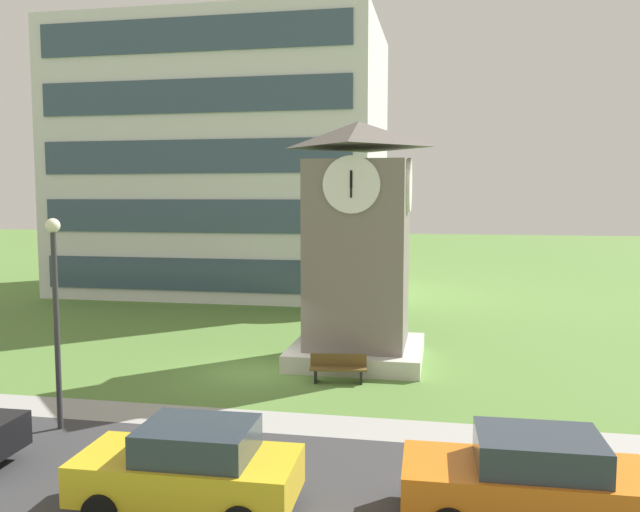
{
  "coord_description": "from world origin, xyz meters",
  "views": [
    {
      "loc": [
        6.08,
        -20.48,
        5.93
      ],
      "look_at": [
        1.57,
        3.25,
        3.66
      ],
      "focal_mm": 36.35,
      "sensor_mm": 36.0,
      "label": 1
    }
  ],
  "objects": [
    {
      "name": "ground_plane",
      "position": [
        0.0,
        0.0,
        0.0
      ],
      "size": [
        160.0,
        160.0,
        0.0
      ],
      "primitive_type": "plane",
      "color": "#567F38"
    },
    {
      "name": "street_asphalt",
      "position": [
        0.0,
        -8.91,
        0.0
      ],
      "size": [
        120.0,
        7.2,
        0.01
      ],
      "primitive_type": "cube",
      "color": "#38383A",
      "rests_on": "ground"
    },
    {
      "name": "kerb_strip",
      "position": [
        0.0,
        -4.51,
        0.0
      ],
      "size": [
        120.0,
        1.6,
        0.01
      ],
      "primitive_type": "cube",
      "color": "#9E9E99",
      "rests_on": "ground"
    },
    {
      "name": "office_building",
      "position": [
        -7.24,
        18.56,
        8.0
      ],
      "size": [
        18.93,
        11.76,
        16.0
      ],
      "color": "silver",
      "rests_on": "ground"
    },
    {
      "name": "clock_tower",
      "position": [
        3.14,
        2.24,
        3.73
      ],
      "size": [
        4.62,
        4.62,
        8.5
      ],
      "color": "slate",
      "rests_on": "ground"
    },
    {
      "name": "park_bench",
      "position": [
        2.89,
        -0.59,
        0.46
      ],
      "size": [
        1.85,
        0.72,
        0.88
      ],
      "color": "brown",
      "rests_on": "ground"
    },
    {
      "name": "street_lamp",
      "position": [
        -3.42,
        -5.99,
        3.37
      ],
      "size": [
        0.36,
        0.36,
        5.36
      ],
      "color": "#333338",
      "rests_on": "ground"
    },
    {
      "name": "tree_streetside",
      "position": [
        1.4,
        13.12,
        3.71
      ],
      "size": [
        3.8,
        3.8,
        5.63
      ],
      "color": "#513823",
      "rests_on": "ground"
    },
    {
      "name": "parked_car_yellow",
      "position": [
        1.51,
        -9.46,
        0.86
      ],
      "size": [
        4.17,
        2.1,
        1.69
      ],
      "color": "gold",
      "rests_on": "ground"
    },
    {
      "name": "parked_car_orange",
      "position": [
        7.66,
        -8.8,
        0.86
      ],
      "size": [
        4.4,
        2.1,
        1.69
      ],
      "color": "orange",
      "rests_on": "ground"
    }
  ]
}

